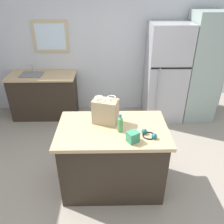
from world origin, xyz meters
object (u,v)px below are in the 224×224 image
object	(u,v)px
bottle	(120,124)
ear_defenders	(149,134)
kitchen_island	(112,157)
tall_cabinet	(202,69)
refrigerator	(165,74)
shopping_bag	(105,111)
small_box	(133,137)

from	to	relation	value
bottle	ear_defenders	distance (m)	0.34
kitchen_island	ear_defenders	xyz separation A→B (m)	(0.41, -0.17, 0.47)
tall_cabinet	bottle	world-z (taller)	tall_cabinet
refrigerator	tall_cabinet	xyz separation A→B (m)	(0.68, 0.00, 0.10)
shopping_bag	ear_defenders	xyz separation A→B (m)	(0.49, -0.31, -0.13)
refrigerator	ear_defenders	xyz separation A→B (m)	(-0.64, -2.03, 0.01)
tall_cabinet	bottle	distance (m)	2.53
kitchen_island	ear_defenders	distance (m)	0.65
tall_cabinet	bottle	xyz separation A→B (m)	(-1.64, -1.93, -0.00)
kitchen_island	shopping_bag	size ratio (longest dim) A/B	3.80
kitchen_island	ear_defenders	bearing A→B (deg)	-23.15
kitchen_island	bottle	xyz separation A→B (m)	(0.09, -0.07, 0.55)
tall_cabinet	shopping_bag	xyz separation A→B (m)	(-1.81, -1.72, 0.05)
tall_cabinet	bottle	bearing A→B (deg)	-130.40
tall_cabinet	ear_defenders	distance (m)	2.42
bottle	small_box	bearing A→B (deg)	-57.51
small_box	ear_defenders	xyz separation A→B (m)	(0.19, 0.10, -0.04)
tall_cabinet	kitchen_island	bearing A→B (deg)	-132.95
shopping_bag	small_box	world-z (taller)	shopping_bag
refrigerator	tall_cabinet	size ratio (longest dim) A/B	0.91
kitchen_island	refrigerator	xyz separation A→B (m)	(1.05, 1.85, 0.46)
refrigerator	bottle	size ratio (longest dim) A/B	8.18
shopping_bag	small_box	size ratio (longest dim) A/B	2.91
shopping_bag	small_box	bearing A→B (deg)	-53.82
tall_cabinet	ear_defenders	xyz separation A→B (m)	(-1.32, -2.03, -0.08)
shopping_bag	ear_defenders	size ratio (longest dim) A/B	1.64
kitchen_island	refrigerator	distance (m)	2.18
ear_defenders	small_box	bearing A→B (deg)	-153.84
refrigerator	tall_cabinet	world-z (taller)	tall_cabinet
small_box	kitchen_island	bearing A→B (deg)	128.43
refrigerator	ear_defenders	world-z (taller)	refrigerator
kitchen_island	refrigerator	bearing A→B (deg)	60.50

